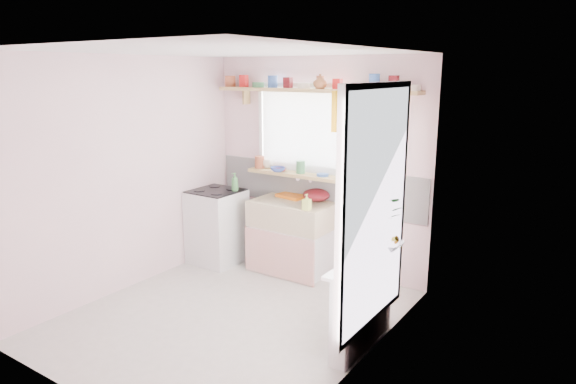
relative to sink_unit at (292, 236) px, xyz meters
The scene contains 19 objects.
room 1.31m from the sink_unit, 28.17° to the right, with size 3.20×3.20×3.20m.
sink_unit is the anchor object (origin of this frame).
cooker 0.98m from the sink_unit, 165.62° to the right, with size 0.58×0.58×0.93m.
radiator_ledge 1.82m from the sink_unit, 37.05° to the right, with size 0.22×0.95×0.78m.
windowsill 0.73m from the sink_unit, 90.00° to the left, with size 1.40×0.22×0.04m, color tan.
pine_shelf 1.70m from the sink_unit, 49.64° to the left, with size 2.52×0.24×0.04m, color tan.
shelf_crockery 1.77m from the sink_unit, 58.75° to the left, with size 2.47×0.11×0.12m.
sill_crockery 0.81m from the sink_unit, 90.00° to the left, with size 1.35×0.11×0.12m.
dish_tray 0.50m from the sink_unit, 120.45° to the left, with size 0.35×0.26×0.04m, color orange.
colander 0.57m from the sink_unit, 44.87° to the left, with size 0.32×0.32×0.14m, color #590F15.
jade_plant 1.69m from the sink_unit, 27.60° to the right, with size 0.47×0.41×0.52m, color #245B24.
fruit_bowl 1.68m from the sink_unit, 25.11° to the right, with size 0.29×0.29×0.07m, color white.
herb_pot 1.95m from the sink_unit, 38.87° to the right, with size 0.10×0.07×0.18m, color #2E6026.
soap_bottle_sink 0.63m from the sink_unit, 30.84° to the right, with size 0.08×0.08×0.18m, color #D9EB68.
sill_cup 0.97m from the sink_unit, 154.93° to the left, with size 0.14×0.14×0.11m, color white.
sill_bowl 0.82m from the sink_unit, 155.96° to the left, with size 0.18×0.18×0.05m, color #3752B3.
shelf_vase 1.81m from the sink_unit, 21.84° to the left, with size 0.15×0.15×0.16m, color brown.
cooker_bottle 0.95m from the sink_unit, 168.96° to the right, with size 0.09×0.09×0.22m, color #448845.
fruit 1.69m from the sink_unit, 24.82° to the right, with size 0.20×0.14×0.10m.
Camera 1 is at (3.03, -3.51, 2.33)m, focal length 32.00 mm.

